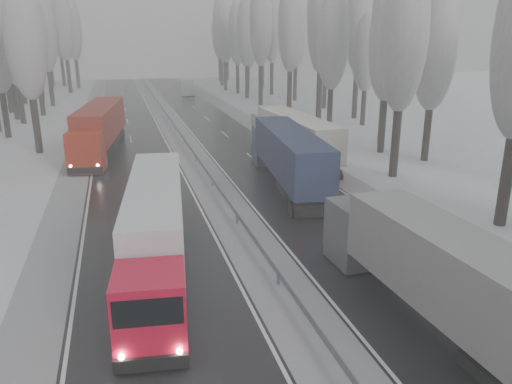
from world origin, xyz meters
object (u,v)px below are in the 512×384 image
box_truck_distant (187,86)px  truck_red_red (99,127)px  truck_grey_tarp (452,280)px  truck_red_white (155,223)px  truck_blue_box (287,153)px  truck_cream_box (292,134)px

box_truck_distant → truck_red_red: bearing=-101.1°
truck_grey_tarp → truck_red_red: (-12.88, 34.97, 0.22)m
truck_grey_tarp → truck_red_red: truck_red_red is taller
truck_grey_tarp → truck_red_white: bearing=136.0°
truck_blue_box → truck_red_red: 20.01m
truck_grey_tarp → truck_blue_box: (0.66, 20.24, 0.13)m
truck_grey_tarp → truck_blue_box: 20.26m
truck_grey_tarp → truck_red_red: bearing=108.0°
truck_cream_box → truck_red_white: truck_cream_box is taller
truck_blue_box → truck_cream_box: truck_blue_box is taller
truck_blue_box → truck_cream_box: size_ratio=1.02×
truck_cream_box → truck_red_red: size_ratio=0.95×
truck_blue_box → box_truck_distant: truck_blue_box is taller
truck_red_white → truck_grey_tarp: bearing=-35.5°
truck_red_white → truck_red_red: size_ratio=0.89×
truck_blue_box → truck_red_red: (-13.54, 14.73, 0.09)m
truck_cream_box → truck_red_white: 22.78m
truck_cream_box → truck_blue_box: bearing=-114.3°
truck_cream_box → truck_red_white: bearing=-127.8°
truck_grey_tarp → truck_red_white: size_ratio=1.02×
truck_cream_box → truck_grey_tarp: bearing=-99.4°
truck_blue_box → box_truck_distant: (1.47, 63.17, -0.99)m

